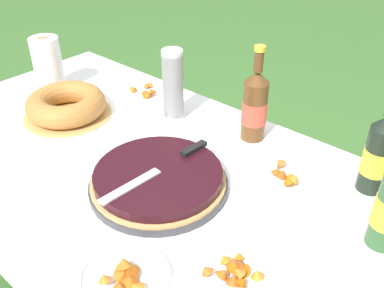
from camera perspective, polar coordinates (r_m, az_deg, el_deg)
garden_table at (r=1.38m, az=-8.34°, el=-3.88°), size 1.59×0.92×0.68m
tablecloth at (r=1.35m, az=-8.52°, el=-2.08°), size 1.60×0.93×0.10m
berry_tart at (r=1.19m, az=-4.49°, el=-4.77°), size 0.39×0.39×0.06m
serving_knife at (r=1.18m, az=-3.50°, el=-2.81°), size 0.05×0.38×0.01m
bundt_cake at (r=1.59m, az=-16.42°, el=5.03°), size 0.31×0.31×0.09m
cup_stack at (r=1.47m, az=-2.56°, el=7.79°), size 0.07×0.07×0.25m
cider_bottle_amber at (r=1.37m, az=8.37°, el=5.05°), size 0.08×0.08×0.32m
juice_bottle_red at (r=1.23m, az=23.60°, el=-1.20°), size 0.08×0.08×0.31m
snack_plate_near at (r=1.24m, az=12.27°, el=-4.68°), size 0.22×0.22×0.06m
snack_plate_left at (r=0.98m, az=-8.91°, el=-17.07°), size 0.21×0.21×0.06m
snack_plate_right at (r=0.98m, az=5.77°, el=-16.65°), size 0.22×0.22×0.05m
snack_plate_far at (r=1.68m, az=-6.50°, el=6.72°), size 0.23×0.23×0.06m
paper_towel_roll at (r=1.78m, az=-18.65°, el=10.01°), size 0.11×0.11×0.21m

